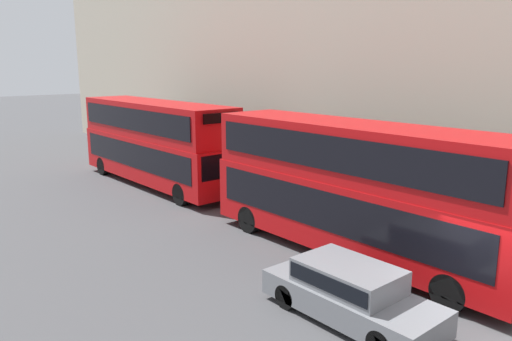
# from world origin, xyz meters

# --- Properties ---
(ground_plane) EXTENTS (200.00, 200.00, 0.00)m
(ground_plane) POSITION_xyz_m (0.00, 0.00, 0.00)
(ground_plane) COLOR #424244
(bus_leading) EXTENTS (2.59, 11.14, 4.34)m
(bus_leading) POSITION_xyz_m (1.60, 4.89, 2.40)
(bus_leading) COLOR #B20C0F
(bus_leading) RESTS_ON ground
(bus_second_in_queue) EXTENTS (2.59, 11.41, 4.29)m
(bus_second_in_queue) POSITION_xyz_m (1.60, 17.72, 2.37)
(bus_second_in_queue) COLOR #B20C0F
(bus_second_in_queue) RESTS_ON ground
(car_dark_sedan) EXTENTS (1.79, 4.53, 1.41)m
(car_dark_sedan) POSITION_xyz_m (-1.80, 2.29, 0.75)
(car_dark_sedan) COLOR slate
(car_dark_sedan) RESTS_ON ground
(pedestrian) EXTENTS (0.36, 0.36, 1.64)m
(pedestrian) POSITION_xyz_m (4.31, 20.74, 0.76)
(pedestrian) COLOR brown
(pedestrian) RESTS_ON ground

